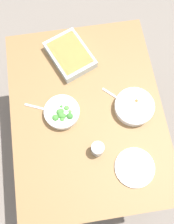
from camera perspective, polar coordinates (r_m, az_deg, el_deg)
name	(u,v)px	position (r m, az deg, el deg)	size (l,w,h in m)	color
ground_plane	(87,141)	(2.30, 0.00, -6.09)	(6.00, 6.00, 0.00)	slate
dining_table	(87,117)	(1.67, 0.00, -1.02)	(1.20, 0.90, 0.74)	olive
stew_bowl	(134,107)	(1.59, 10.00, 1.12)	(0.23, 0.23, 0.06)	white
broccoli_bowl	(62,113)	(1.56, -5.32, -0.11)	(0.21, 0.21, 0.07)	white
baking_dish	(70,55)	(1.72, -3.65, 12.05)	(0.36, 0.32, 0.06)	silver
drink_cup	(98,149)	(1.49, 2.26, -7.88)	(0.07, 0.07, 0.08)	#B2BCC6
side_plate	(135,167)	(1.53, 10.08, -11.53)	(0.22, 0.22, 0.01)	white
spoon_by_stew	(118,98)	(1.62, 6.61, 2.89)	(0.14, 0.14, 0.01)	silver
spoon_by_broccoli	(43,109)	(1.61, -9.37, 0.70)	(0.09, 0.17, 0.01)	silver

